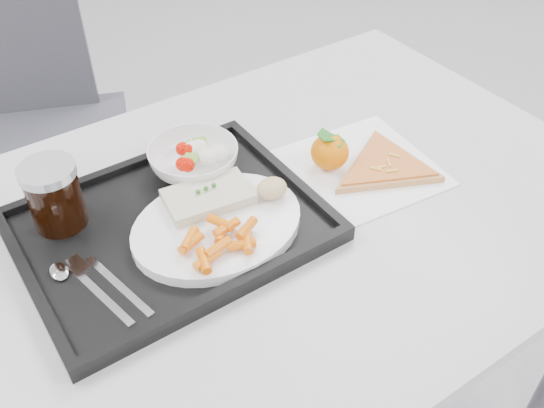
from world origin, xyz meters
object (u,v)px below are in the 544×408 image
(chair, at_px, (30,105))
(tangerine, at_px, (330,152))
(pizza_slice, at_px, (385,166))
(salad_bowl, at_px, (194,159))
(table, at_px, (262,243))
(tray, at_px, (171,227))
(dinner_plate, at_px, (217,226))
(cola_glass, at_px, (54,194))

(chair, height_order, tangerine, chair)
(chair, relative_size, pizza_slice, 3.92)
(salad_bowl, height_order, tangerine, tangerine)
(table, relative_size, chair, 1.29)
(tray, xyz_separation_m, tangerine, (0.30, -0.01, 0.03))
(chair, height_order, salad_bowl, chair)
(dinner_plate, xyz_separation_m, cola_glass, (-0.19, 0.15, 0.05))
(tray, height_order, dinner_plate, dinner_plate)
(tray, distance_m, dinner_plate, 0.08)
(tray, relative_size, dinner_plate, 1.67)
(chair, bearing_deg, tangerine, -70.11)
(tangerine, bearing_deg, chair, 109.89)
(dinner_plate, distance_m, tangerine, 0.25)
(table, xyz_separation_m, tangerine, (0.16, 0.03, 0.10))
(tray, bearing_deg, dinner_plate, -43.48)
(chair, relative_size, tray, 2.07)
(table, bearing_deg, dinner_plate, -176.16)
(tray, bearing_deg, pizza_slice, -11.08)
(table, height_order, tangerine, tangerine)
(chair, bearing_deg, tray, -89.35)
(pizza_slice, bearing_deg, table, 173.28)
(chair, relative_size, salad_bowl, 6.11)
(cola_glass, relative_size, pizza_slice, 0.46)
(dinner_plate, bearing_deg, table, 3.84)
(salad_bowl, distance_m, pizza_slice, 0.33)
(salad_bowl, xyz_separation_m, pizza_slice, (0.28, -0.17, -0.03))
(salad_bowl, distance_m, cola_glass, 0.23)
(chair, height_order, cola_glass, chair)
(table, relative_size, tray, 2.67)
(tray, xyz_separation_m, cola_glass, (-0.14, 0.10, 0.06))
(salad_bowl, relative_size, tangerine, 2.17)
(table, bearing_deg, pizza_slice, -6.72)
(tray, bearing_deg, cola_glass, 143.75)
(chair, distance_m, tangerine, 0.95)
(chair, xyz_separation_m, salad_bowl, (0.11, -0.75, 0.25))
(dinner_plate, relative_size, pizza_slice, 1.14)
(cola_glass, bearing_deg, table, -27.84)
(chair, bearing_deg, table, -80.53)
(table, xyz_separation_m, chair, (-0.15, 0.90, -0.15))
(dinner_plate, distance_m, pizza_slice, 0.33)
(dinner_plate, distance_m, cola_glass, 0.25)
(dinner_plate, height_order, salad_bowl, salad_bowl)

